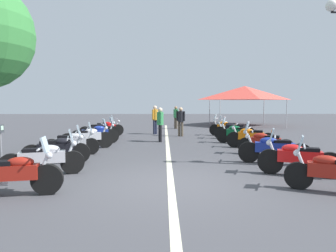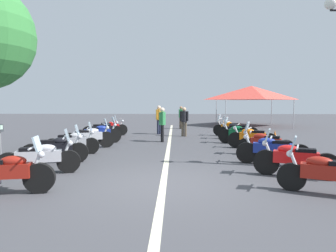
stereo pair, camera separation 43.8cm
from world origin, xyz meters
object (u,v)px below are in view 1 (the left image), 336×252
bystander_1 (181,119)px  motorcycle_left_row_1 (44,158)px  motorcycle_left_row_2 (57,149)px  motorcycle_right_row_0 (334,172)px  motorcycle_left_row_5 (96,133)px  motorcycle_left_row_0 (13,174)px  motorcycle_left_row_3 (72,143)px  bystander_2 (160,122)px  bystander_0 (155,117)px  motorcycle_left_row_7 (106,128)px  motorcycle_right_row_6 (234,130)px  event_tent (245,93)px  motorcycle_right_row_7 (226,128)px  bystander_3 (176,116)px  parking_meter (0,139)px  traffic_cone_2 (272,137)px  motorcycle_right_row_3 (265,143)px  motorcycle_right_row_5 (238,133)px  motorcycle_left_row_4 (88,137)px  motorcycle_right_row_2 (274,149)px  motorcycle_right_row_4 (251,137)px  motorcycle_left_row_6 (100,130)px  motorcycle_right_row_1 (298,158)px

bystander_1 → motorcycle_left_row_1: bearing=-176.4°
motorcycle_left_row_2 → motorcycle_right_row_0: bearing=-37.0°
motorcycle_left_row_5 → motorcycle_left_row_0: bearing=-111.9°
motorcycle_left_row_3 → bystander_2: 4.71m
bystander_1 → motorcycle_left_row_2: bearing=178.3°
motorcycle_left_row_1 → bystander_0: bearing=58.6°
motorcycle_left_row_7 → motorcycle_right_row_6: 7.01m
motorcycle_left_row_5 → event_tent: size_ratio=0.38×
motorcycle_right_row_7 → bystander_3: bearing=-36.4°
parking_meter → traffic_cone_2: size_ratio=2.10×
bystander_3 → motorcycle_right_row_3: bearing=72.3°
motorcycle_left_row_0 → event_tent: size_ratio=0.37×
motorcycle_right_row_5 → bystander_0: size_ratio=1.14×
motorcycle_left_row_2 → motorcycle_left_row_3: motorcycle_left_row_2 is taller
motorcycle_right_row_6 → motorcycle_right_row_5: bearing=98.9°
motorcycle_right_row_7 → traffic_cone_2: bearing=141.1°
motorcycle_left_row_4 → bystander_3: size_ratio=1.28×
motorcycle_left_row_4 → motorcycle_right_row_3: (-1.54, -6.77, -0.02)m
motorcycle_right_row_2 → motorcycle_left_row_7: bearing=-32.2°
bystander_0 → bystander_3: bystander_0 is taller
bystander_3 → motorcycle_right_row_7: bearing=88.3°
motorcycle_right_row_4 → motorcycle_left_row_2: bearing=42.6°
motorcycle_left_row_4 → bystander_2: (2.06, -2.95, 0.49)m
motorcycle_left_row_1 → motorcycle_right_row_6: (7.51, -6.75, 0.01)m
motorcycle_right_row_4 → parking_meter: size_ratio=1.52×
motorcycle_right_row_2 → motorcycle_right_row_5: bearing=-73.7°
motorcycle_right_row_5 → bystander_1: bystander_1 is taller
motorcycle_left_row_3 → motorcycle_right_row_5: (2.85, -6.72, 0.02)m
motorcycle_right_row_2 → motorcycle_right_row_5: 4.44m
motorcycle_right_row_6 → motorcycle_right_row_7: same height
motorcycle_left_row_4 → bystander_2: size_ratio=1.25×
motorcycle_left_row_7 → traffic_cone_2: motorcycle_left_row_7 is taller
motorcycle_left_row_0 → motorcycle_right_row_0: size_ratio=1.05×
motorcycle_left_row_5 → motorcycle_right_row_6: size_ratio=1.00×
motorcycle_left_row_1 → event_tent: (16.21, -9.68, 2.19)m
motorcycle_left_row_1 → motorcycle_left_row_6: 7.49m
motorcycle_left_row_4 → bystander_0: size_ratio=1.21×
motorcycle_right_row_0 → motorcycle_right_row_5: bearing=-64.7°
motorcycle_right_row_4 → event_tent: bearing=-85.2°
motorcycle_left_row_6 → motorcycle_right_row_3: bearing=-49.0°
motorcycle_right_row_6 → traffic_cone_2: (-1.47, -1.45, -0.18)m
motorcycle_right_row_0 → motorcycle_right_row_2: 2.93m
motorcycle_left_row_1 → motorcycle_right_row_2: size_ratio=0.96×
motorcycle_left_row_7 → event_tent: (7.31, -9.79, 2.19)m
bystander_3 → event_tent: size_ratio=0.30×
motorcycle_right_row_1 → motorcycle_left_row_5: bearing=-20.9°
motorcycle_right_row_1 → motorcycle_right_row_3: 2.98m
motorcycle_left_row_7 → traffic_cone_2: bearing=-40.0°
motorcycle_left_row_3 → motorcycle_right_row_1: motorcycle_right_row_1 is taller
motorcycle_right_row_6 → bystander_1: bystander_1 is taller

